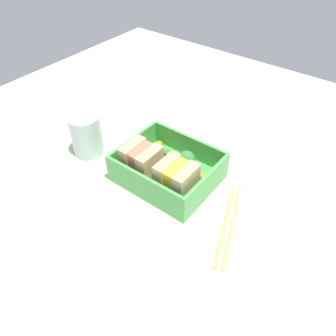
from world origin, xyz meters
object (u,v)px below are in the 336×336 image
carrot_stick_far_left (156,150)px  chopstick_pair (229,223)px  sandwich_left (176,179)px  carrot_stick_left (202,176)px  sandwich_center_left (142,161)px  broccoli_floret (186,160)px  strawberry_far_left (168,157)px  drinking_glass (87,135)px

carrot_stick_far_left → chopstick_pair: (-20.96, 6.41, -1.57)cm
sandwich_left → carrot_stick_left: (-1.90, -5.67, -2.55)cm
sandwich_center_left → broccoli_floret: (-6.28, -5.70, -0.44)cm
carrot_stick_left → strawberry_far_left: (7.88, 0.08, 0.90)cm
broccoli_floret → carrot_stick_left: bearing=179.5°
sandwich_center_left → strawberry_far_left: size_ratio=1.87×
carrot_stick_far_left → chopstick_pair: carrot_stick_far_left is taller
drinking_glass → strawberry_far_left: bearing=-159.1°
chopstick_pair → carrot_stick_left: bearing=-31.1°
strawberry_far_left → sandwich_left: bearing=137.0°
carrot_stick_far_left → chopstick_pair: 21.98cm
sandwich_left → sandwich_center_left: (8.08, 0.00, 0.00)cm
carrot_stick_left → chopstick_pair: bearing=148.9°
carrot_stick_left → broccoli_floret: 4.26cm
carrot_stick_left → strawberry_far_left: strawberry_far_left is taller
carrot_stick_far_left → chopstick_pair: bearing=163.0°
broccoli_floret → chopstick_pair: (-12.95, 5.62, -3.57)cm
strawberry_far_left → carrot_stick_far_left: strawberry_far_left is taller
sandwich_center_left → broccoli_floret: sandwich_center_left is taller
chopstick_pair → strawberry_far_left: bearing=-17.8°
broccoli_floret → drinking_glass: 21.64cm
sandwich_center_left → broccoli_floret: 8.49cm
chopstick_pair → drinking_glass: bearing=1.3°
carrot_stick_left → strawberry_far_left: 7.93cm
strawberry_far_left → drinking_glass: (16.49, 6.28, 1.71)cm
broccoli_floret → carrot_stick_far_left: (8.01, -0.79, -2.01)cm
sandwich_center_left → broccoli_floret: size_ratio=1.37×
strawberry_far_left → carrot_stick_left: bearing=-179.4°
carrot_stick_left → carrot_stick_far_left: carrot_stick_far_left is taller
broccoli_floret → strawberry_far_left: (4.18, 0.11, -1.21)cm
sandwich_left → strawberry_far_left: (5.98, -5.59, -1.65)cm
sandwich_center_left → chopstick_pair: sandwich_center_left is taller
broccoli_floret → chopstick_pair: bearing=156.6°
carrot_stick_left → carrot_stick_far_left: (11.71, -0.82, 0.11)cm
sandwich_left → chopstick_pair: bearing=-179.6°
carrot_stick_left → broccoli_floret: (3.70, -0.03, 2.11)cm
sandwich_center_left → carrot_stick_left: 11.76cm
sandwich_center_left → broccoli_floret: bearing=-137.8°
sandwich_left → chopstick_pair: sandwich_left is taller
sandwich_center_left → chopstick_pair: (-19.23, -0.08, -4.01)cm
strawberry_far_left → carrot_stick_far_left: size_ratio=0.71×
sandwich_left → drinking_glass: bearing=1.8°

